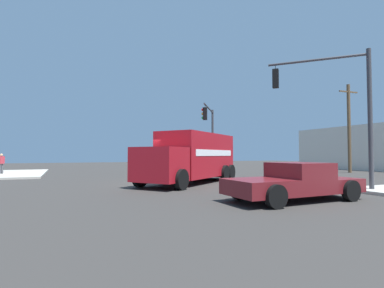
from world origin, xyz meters
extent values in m
plane|color=#33302D|center=(0.00, 0.00, 0.00)|extent=(100.00, 100.00, 0.00)
cube|color=#AD141E|center=(-0.02, 2.43, 1.66)|extent=(5.54, 6.23, 2.61)
cube|color=#AD141E|center=(2.46, -0.83, 1.20)|extent=(3.06, 2.96, 1.70)
cube|color=black|center=(2.98, -1.51, 1.54)|extent=(1.65, 1.28, 0.88)
cube|color=#B2B2B7|center=(-1.78, 4.74, 0.19)|extent=(1.96, 1.55, 0.21)
cube|color=white|center=(0.94, 3.17, 1.79)|extent=(3.06, 4.03, 0.36)
cube|color=white|center=(-0.98, 1.70, 1.79)|extent=(3.06, 4.03, 0.36)
cylinder|color=black|center=(3.42, -0.04, 0.50)|extent=(0.83, 0.97, 1.00)
cylinder|color=black|center=(1.44, -1.54, 0.50)|extent=(0.83, 0.97, 1.00)
cylinder|color=black|center=(0.12, 4.30, 0.50)|extent=(0.83, 0.97, 1.00)
cylinder|color=black|center=(-1.86, 2.80, 0.50)|extent=(0.83, 0.97, 1.00)
cylinder|color=black|center=(-0.52, 5.14, 0.50)|extent=(0.83, 0.97, 1.00)
cylinder|color=black|center=(-2.49, 3.64, 0.50)|extent=(0.83, 0.97, 1.00)
cylinder|color=#38383D|center=(7.54, 7.52, 3.34)|extent=(0.20, 0.20, 6.39)
cylinder|color=#38383D|center=(5.94, 5.97, 6.28)|extent=(3.30, 3.19, 0.12)
cylinder|color=#38383D|center=(4.58, 4.66, 6.16)|extent=(0.03, 0.03, 0.25)
cube|color=black|center=(4.58, 4.66, 5.56)|extent=(0.42, 0.42, 0.95)
sphere|color=red|center=(4.46, 4.79, 5.87)|extent=(0.20, 0.20, 0.20)
sphere|color=#EFA314|center=(4.46, 4.79, 5.56)|extent=(0.20, 0.20, 0.20)
sphere|color=#19CC4C|center=(4.46, 4.79, 5.25)|extent=(0.20, 0.20, 0.20)
cylinder|color=#38383D|center=(-6.98, 7.23, 2.89)|extent=(0.20, 0.20, 5.78)
cylinder|color=#38383D|center=(-5.05, 5.84, 5.53)|extent=(3.94, 2.88, 0.12)
cylinder|color=#38383D|center=(-3.40, 4.65, 5.40)|extent=(0.03, 0.03, 0.25)
cube|color=black|center=(-3.40, 4.65, 4.80)|extent=(0.42, 0.42, 0.95)
sphere|color=red|center=(-3.50, 4.51, 5.12)|extent=(0.20, 0.20, 0.20)
sphere|color=#EFA314|center=(-3.50, 4.51, 4.81)|extent=(0.20, 0.20, 0.20)
sphere|color=#19CC4C|center=(-3.50, 4.51, 4.50)|extent=(0.20, 0.20, 0.20)
cube|color=maroon|center=(7.93, 4.42, 0.53)|extent=(1.97, 1.52, 0.50)
cube|color=maroon|center=(7.95, 2.82, 0.83)|extent=(1.97, 1.72, 1.10)
cube|color=black|center=(7.95, 2.82, 1.12)|extent=(1.81, 1.45, 0.48)
cube|color=maroon|center=(7.97, 0.97, 0.56)|extent=(1.97, 2.02, 0.55)
cylinder|color=black|center=(6.93, 4.28, 0.38)|extent=(0.25, 0.76, 0.76)
cylinder|color=black|center=(8.94, 4.30, 0.38)|extent=(0.25, 0.76, 0.76)
cylinder|color=black|center=(6.97, 0.84, 0.38)|extent=(0.25, 0.76, 0.76)
cylinder|color=black|center=(8.98, 0.86, 0.38)|extent=(0.25, 0.76, 0.76)
cylinder|color=#4C4C51|center=(-11.48, -9.82, 0.54)|extent=(0.14, 0.14, 0.81)
cylinder|color=#4C4C51|center=(-11.59, -9.69, 0.54)|extent=(0.14, 0.14, 0.81)
cube|color=#BF333F|center=(-11.54, -9.76, 1.25)|extent=(0.39, 0.40, 0.60)
sphere|color=tan|center=(-11.54, -9.76, 1.66)|extent=(0.22, 0.22, 0.22)
cylinder|color=#BF333F|center=(-11.68, -9.59, 1.28)|extent=(0.09, 0.09, 0.54)
cylinder|color=brown|center=(-2.40, 19.32, 4.16)|extent=(0.30, 0.30, 8.32)
cube|color=brown|center=(-2.40, 19.32, 7.62)|extent=(0.28, 2.20, 0.12)
camera|label=1|loc=(16.03, -5.15, 1.67)|focal=26.81mm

